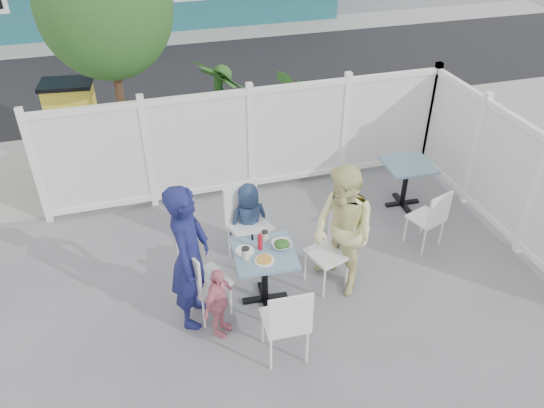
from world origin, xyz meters
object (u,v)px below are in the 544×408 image
object	(u,v)px
chair_left	(200,277)
man	(190,257)
chair_near	(287,320)
spare_table	(407,173)
chair_back	(246,218)
utility_cabinet	(75,125)
chair_right	(333,246)
main_table	(265,263)
toddler	(218,303)
boy	(249,221)
woman	(343,232)

from	to	relation	value
chair_left	man	bearing A→B (deg)	-107.27
chair_near	man	distance (m)	1.18
chair_near	spare_table	bearing A→B (deg)	44.26
chair_back	man	xyz separation A→B (m)	(-0.80, -0.85, 0.25)
utility_cabinet	chair_right	size ratio (longest dim) A/B	1.44
main_table	chair_back	world-z (taller)	chair_back
chair_right	chair_near	size ratio (longest dim) A/B	0.96
man	toddler	xyz separation A→B (m)	(0.21, -0.31, -0.41)
main_table	chair_back	size ratio (longest dim) A/B	0.70
utility_cabinet	boy	distance (m)	3.71
chair_back	toddler	bearing A→B (deg)	45.26
chair_right	chair_near	xyz separation A→B (m)	(-0.85, -0.96, 0.02)
utility_cabinet	boy	bearing A→B (deg)	-49.81
main_table	spare_table	world-z (taller)	main_table
chair_near	toddler	xyz separation A→B (m)	(-0.57, 0.53, -0.12)
spare_table	chair_left	bearing A→B (deg)	-156.93
main_table	chair_right	bearing A→B (deg)	6.08
chair_right	main_table	bearing A→B (deg)	78.48
utility_cabinet	toddler	bearing A→B (deg)	-65.12
spare_table	man	world-z (taller)	man
chair_near	main_table	bearing A→B (deg)	91.35
chair_left	chair_near	size ratio (longest dim) A/B	0.98
spare_table	chair_left	size ratio (longest dim) A/B	0.73
main_table	chair_near	xyz separation A→B (m)	(-0.02, -0.87, 0.01)
chair_left	boy	xyz separation A→B (m)	(0.76, 0.88, -0.03)
boy	utility_cabinet	bearing A→B (deg)	-63.85
main_table	chair_near	world-z (taller)	chair_near
chair_left	chair_near	bearing A→B (deg)	18.37
main_table	chair_back	distance (m)	0.83
utility_cabinet	woman	world-z (taller)	woman
chair_back	chair_near	world-z (taller)	chair_back
utility_cabinet	woman	size ratio (longest dim) A/B	0.83
main_table	toddler	size ratio (longest dim) A/B	0.83
chair_left	chair_back	bearing A→B (deg)	118.60
chair_back	boy	bearing A→B (deg)	-158.01
chair_right	woman	distance (m)	0.29
utility_cabinet	spare_table	xyz separation A→B (m)	(4.45, -2.62, -0.13)
chair_right	chair_back	xyz separation A→B (m)	(-0.83, 0.74, 0.06)
spare_table	boy	world-z (taller)	boy
main_table	chair_right	size ratio (longest dim) A/B	0.78
main_table	boy	bearing A→B (deg)	86.84
main_table	spare_table	bearing A→B (deg)	28.45
chair_near	boy	size ratio (longest dim) A/B	0.93
woman	toddler	size ratio (longest dim) A/B	1.85
chair_left	chair_near	xyz separation A→B (m)	(0.70, -0.85, 0.01)
boy	main_table	bearing A→B (deg)	79.36
utility_cabinet	toddler	distance (m)	4.52
spare_table	boy	bearing A→B (deg)	-169.06
spare_table	chair_near	xyz separation A→B (m)	(-2.46, -2.19, 0.02)
chair_back	man	distance (m)	1.20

